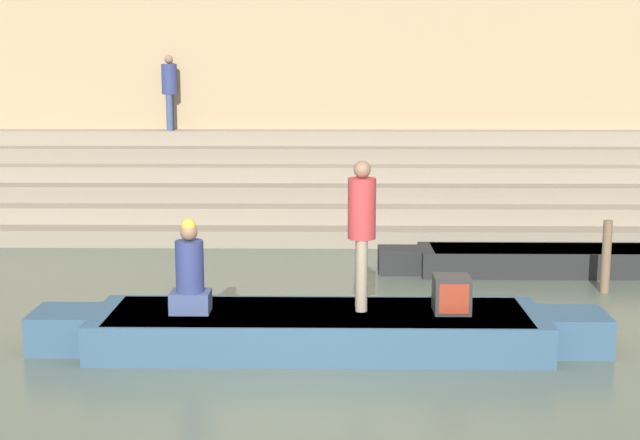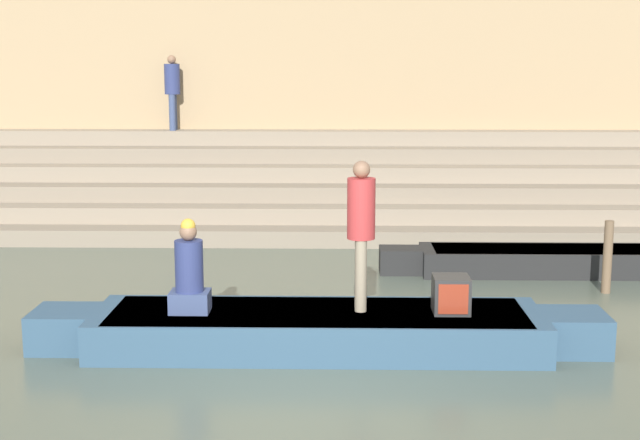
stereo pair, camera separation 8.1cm
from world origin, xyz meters
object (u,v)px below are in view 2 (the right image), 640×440
moored_boat_shore (571,260)px  person_on_steps (172,87)px  person_standing (361,224)px  tv_set (451,294)px  rowboat_main (318,329)px  mooring_post (608,257)px  person_rowing (189,274)px

moored_boat_shore → person_on_steps: 9.59m
person_standing → tv_set: (1.08, -0.12, -0.83)m
rowboat_main → moored_boat_shore: rowboat_main is taller
person_standing → mooring_post: 4.67m
rowboat_main → person_standing: size_ratio=3.82×
person_standing → person_rowing: person_standing is taller
rowboat_main → mooring_post: 5.07m
person_rowing → tv_set: bearing=-9.9°
moored_boat_shore → mooring_post: bearing=-79.2°
tv_set → mooring_post: size_ratio=0.41×
tv_set → rowboat_main: bearing=173.9°
moored_boat_shore → person_rowing: bearing=-143.0°
person_rowing → tv_set: (3.12, 0.05, -0.24)m
tv_set → person_on_steps: 10.85m
tv_set → moored_boat_shore: bearing=52.0°
mooring_post → person_on_steps: bearing=139.2°
tv_set → mooring_post: (2.67, 2.74, -0.14)m
mooring_post → person_on_steps: person_on_steps is taller
rowboat_main → tv_set: tv_set is taller
person_standing → person_on_steps: 10.15m
rowboat_main → person_standing: person_standing is taller
mooring_post → person_rowing: bearing=-154.3°
rowboat_main → person_rowing: bearing=-179.7°
person_standing → mooring_post: bearing=40.2°
person_standing → tv_set: 1.36m
mooring_post → rowboat_main: bearing=-147.2°
rowboat_main → person_on_steps: bearing=108.7°
tv_set → person_on_steps: person_on_steps is taller
person_standing → person_rowing: 2.13m
person_standing → mooring_post: person_standing is taller
person_standing → tv_set: size_ratio=4.05×
rowboat_main → person_on_steps: size_ratio=4.21×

